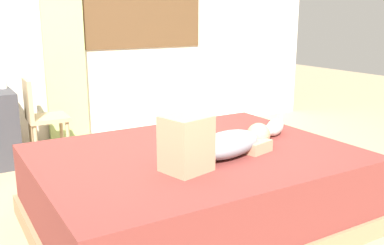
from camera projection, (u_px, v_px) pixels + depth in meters
ground_plane at (195, 215)px, 3.24m from camera, size 16.00×16.00×0.00m
back_wall_with_window at (87, 15)px, 4.88m from camera, size 6.40×0.14×2.90m
bed at (194, 188)px, 3.07m from camera, size 2.18×1.68×0.54m
person_lying at (218, 143)px, 2.80m from camera, size 0.94×0.45×0.34m
cat at (274, 127)px, 3.37m from camera, size 0.32×0.23×0.21m
cup at (3, 84)px, 4.34m from camera, size 0.07×0.07×0.08m
chair_by_desk at (40, 114)px, 4.27m from camera, size 0.40×0.40×0.86m
curtain_left at (63, 39)px, 4.69m from camera, size 0.44×0.06×2.41m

